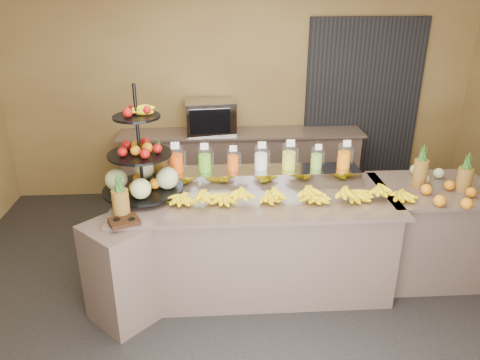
{
  "coord_description": "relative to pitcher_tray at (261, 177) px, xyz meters",
  "views": [
    {
      "loc": [
        -0.37,
        -3.45,
        2.71
      ],
      "look_at": [
        -0.14,
        0.3,
        1.1
      ],
      "focal_mm": 35.0,
      "sensor_mm": 36.0,
      "label": 1
    }
  ],
  "objects": [
    {
      "name": "juice_pitcher_orange_a",
      "position": [
        -0.78,
        -0.0,
        0.18
      ],
      "size": [
        0.13,
        0.13,
        0.32
      ],
      "color": "silver",
      "rests_on": "pitcher_tray"
    },
    {
      "name": "pineapple_left_a",
      "position": [
        -1.2,
        -0.58,
        0.07
      ],
      "size": [
        0.14,
        0.14,
        0.39
      ],
      "rotation": [
        0.0,
        0.0,
        0.05
      ],
      "color": "brown",
      "rests_on": "buffet_counter"
    },
    {
      "name": "oven_warmer",
      "position": [
        -0.47,
        1.67,
        0.13
      ],
      "size": [
        0.65,
        0.49,
        0.41
      ],
      "primitive_type": "cube",
      "rotation": [
        0.0,
        0.0,
        0.1
      ],
      "color": "gray",
      "rests_on": "back_ledge"
    },
    {
      "name": "right_counter",
      "position": [
        1.63,
        -0.18,
        -0.54
      ],
      "size": [
        1.08,
        0.88,
        0.93
      ],
      "color": "gray",
      "rests_on": "ground"
    },
    {
      "name": "buffet_counter",
      "position": [
        -0.19,
        -0.32,
        -0.54
      ],
      "size": [
        2.75,
        1.25,
        0.93
      ],
      "color": "gray",
      "rests_on": "ground"
    },
    {
      "name": "pineapple_left_b",
      "position": [
        -0.95,
        0.19,
        0.08
      ],
      "size": [
        0.14,
        0.14,
        0.41
      ],
      "rotation": [
        0.0,
        0.0,
        -0.01
      ],
      "color": "brown",
      "rests_on": "buffet_counter"
    },
    {
      "name": "fruit_stand",
      "position": [
        -1.03,
        -0.17,
        0.18
      ],
      "size": [
        0.87,
        0.87,
        1.0
      ],
      "rotation": [
        0.0,
        0.0,
        -0.25
      ],
      "color": "black",
      "rests_on": "buffet_counter"
    },
    {
      "name": "ground",
      "position": [
        -0.07,
        -0.58,
        -1.01
      ],
      "size": [
        6.0,
        6.0,
        0.0
      ],
      "primitive_type": "plane",
      "color": "black",
      "rests_on": "ground"
    },
    {
      "name": "pitcher_tray",
      "position": [
        0.0,
        0.0,
        0.0
      ],
      "size": [
        1.85,
        0.3,
        0.15
      ],
      "primitive_type": "cube",
      "color": "gray",
      "rests_on": "buffet_counter"
    },
    {
      "name": "condiment_caddy",
      "position": [
        -1.16,
        -0.71,
        -0.06
      ],
      "size": [
        0.28,
        0.25,
        0.03
      ],
      "primitive_type": "cube",
      "rotation": [
        0.0,
        0.0,
        0.42
      ],
      "color": "black",
      "rests_on": "buffet_counter"
    },
    {
      "name": "juice_pitcher_green",
      "position": [
        -0.52,
        -0.0,
        0.18
      ],
      "size": [
        0.12,
        0.13,
        0.3
      ],
      "color": "silver",
      "rests_on": "pitcher_tray"
    },
    {
      "name": "banana_heap",
      "position": [
        0.24,
        -0.36,
        0.01
      ],
      "size": [
        2.15,
        0.19,
        0.18
      ],
      "color": "#FFEA0C",
      "rests_on": "buffet_counter"
    },
    {
      "name": "juice_pitcher_lemon",
      "position": [
        0.26,
        -0.0,
        0.18
      ],
      "size": [
        0.13,
        0.14,
        0.32
      ],
      "color": "silver",
      "rests_on": "pitcher_tray"
    },
    {
      "name": "back_ledge",
      "position": [
        -0.07,
        1.67,
        -0.54
      ],
      "size": [
        3.1,
        0.55,
        0.93
      ],
      "color": "gray",
      "rests_on": "ground"
    },
    {
      "name": "juice_pitcher_lime",
      "position": [
        0.52,
        -0.0,
        0.16
      ],
      "size": [
        0.11,
        0.11,
        0.26
      ],
      "color": "silver",
      "rests_on": "pitcher_tray"
    },
    {
      "name": "juice_pitcher_milk",
      "position": [
        -0.0,
        -0.0,
        0.18
      ],
      "size": [
        0.12,
        0.13,
        0.3
      ],
      "color": "silver",
      "rests_on": "pitcher_tray"
    },
    {
      "name": "juice_pitcher_orange_c",
      "position": [
        0.78,
        -0.0,
        0.18
      ],
      "size": [
        0.12,
        0.13,
        0.3
      ],
      "color": "silver",
      "rests_on": "pitcher_tray"
    },
    {
      "name": "room_envelope",
      "position": [
        0.11,
        0.21,
        0.87
      ],
      "size": [
        6.04,
        5.02,
        2.82
      ],
      "color": "brown",
      "rests_on": "ground"
    },
    {
      "name": "right_fruit_pile",
      "position": [
        1.62,
        -0.32,
        0.01
      ],
      "size": [
        0.51,
        0.49,
        0.27
      ],
      "color": "brown",
      "rests_on": "right_counter"
    },
    {
      "name": "juice_pitcher_orange_b",
      "position": [
        -0.26,
        -0.0,
        0.17
      ],
      "size": [
        0.11,
        0.11,
        0.27
      ],
      "color": "silver",
      "rests_on": "pitcher_tray"
    }
  ]
}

